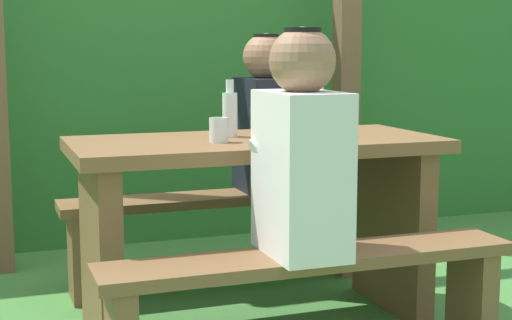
{
  "coord_description": "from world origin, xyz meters",
  "views": [
    {
      "loc": [
        -0.98,
        -2.74,
        1.08
      ],
      "look_at": [
        0.0,
        0.0,
        0.65
      ],
      "focal_mm": 54.03,
      "sensor_mm": 36.0,
      "label": 1
    }
  ],
  "objects": [
    {
      "name": "bottle_right",
      "position": [
        0.26,
        -0.02,
        0.82
      ],
      "size": [
        0.06,
        0.06,
        0.23
      ],
      "color": "silver",
      "rests_on": "picnic_table"
    },
    {
      "name": "cell_phone",
      "position": [
        0.22,
        -0.12,
        0.74
      ],
      "size": [
        0.11,
        0.16,
        0.01
      ],
      "primitive_type": "cube",
      "rotation": [
        0.0,
        0.0,
        -0.33
      ],
      "color": "silver",
      "rests_on": "picnic_table"
    },
    {
      "name": "pergola_post_right",
      "position": [
        0.92,
        1.1,
        1.09
      ],
      "size": [
        0.12,
        0.12,
        2.18
      ],
      "primitive_type": "cube",
      "color": "brown",
      "rests_on": "ground_plane"
    },
    {
      "name": "person_black_coat",
      "position": [
        0.24,
        0.53,
        0.76
      ],
      "size": [
        0.25,
        0.35,
        0.72
      ],
      "color": "black",
      "rests_on": "bench_far"
    },
    {
      "name": "bench_far",
      "position": [
        0.0,
        0.53,
        0.31
      ],
      "size": [
        1.4,
        0.24,
        0.42
      ],
      "color": "brown",
      "rests_on": "ground_plane"
    },
    {
      "name": "drinking_glass",
      "position": [
        -0.17,
        -0.08,
        0.78
      ],
      "size": [
        0.07,
        0.07,
        0.09
      ],
      "primitive_type": "cylinder",
      "color": "silver",
      "rests_on": "picnic_table"
    },
    {
      "name": "person_white_shirt",
      "position": [
        -0.04,
        -0.53,
        0.76
      ],
      "size": [
        0.25,
        0.35,
        0.72
      ],
      "color": "white",
      "rests_on": "bench_near"
    },
    {
      "name": "hedge_backdrop",
      "position": [
        0.0,
        1.9,
        0.98
      ],
      "size": [
        6.4,
        0.98,
        1.95
      ],
      "primitive_type": "cube",
      "color": "#2D702C",
      "rests_on": "ground_plane"
    },
    {
      "name": "bench_near",
      "position": [
        0.0,
        -0.53,
        0.31
      ],
      "size": [
        1.4,
        0.24,
        0.42
      ],
      "color": "brown",
      "rests_on": "ground_plane"
    },
    {
      "name": "bottle_left",
      "position": [
        -0.08,
        0.08,
        0.83
      ],
      "size": [
        0.06,
        0.06,
        0.22
      ],
      "color": "silver",
      "rests_on": "picnic_table"
    },
    {
      "name": "picnic_table",
      "position": [
        0.0,
        0.0,
        0.5
      ],
      "size": [
        1.4,
        0.64,
        0.74
      ],
      "color": "brown",
      "rests_on": "ground_plane"
    }
  ]
}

